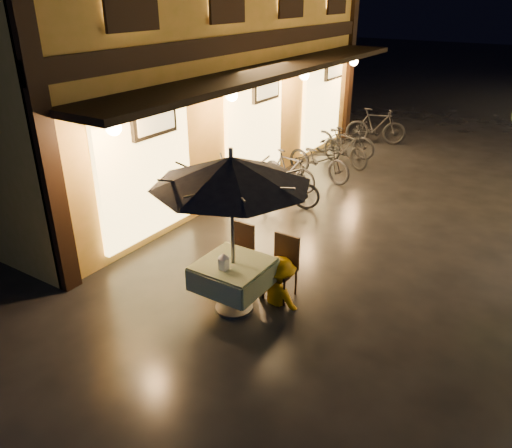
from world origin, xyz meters
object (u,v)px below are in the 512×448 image
Objects in this scene: patio_umbrella at (231,171)px; bicycle_0 at (280,187)px; cafe_table at (233,274)px; table_lantern at (224,261)px; person_yellow at (279,259)px; person_orange at (228,245)px.

patio_umbrella is 4.28m from bicycle_0.
cafe_table is 0.40m from table_lantern.
person_yellow reaches higher than table_lantern.
table_lantern reaches higher than cafe_table.
person_orange is at bearing 131.87° from patio_umbrella.
table_lantern is 0.90m from person_orange.
person_orange is (-0.46, 0.52, 0.11)m from cafe_table.
patio_umbrella is 1.75× the size of person_orange.
person_orange reaches higher than bicycle_0.
cafe_table is at bearing 90.00° from table_lantern.
cafe_table is at bearing 151.79° from person_orange.
patio_umbrella reaches higher than person_orange.
patio_umbrella reaches higher than person_yellow.
person_yellow is 0.82× the size of bicycle_0.
patio_umbrella is at bearing 180.00° from cafe_table.
table_lantern is 0.18× the size of person_orange.
patio_umbrella reaches higher than bicycle_0.
person_orange reaches higher than cafe_table.
cafe_table is 0.70m from person_orange.
table_lantern is 0.18× the size of person_yellow.
patio_umbrella reaches higher than table_lantern.
person_yellow reaches higher than bicycle_0.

